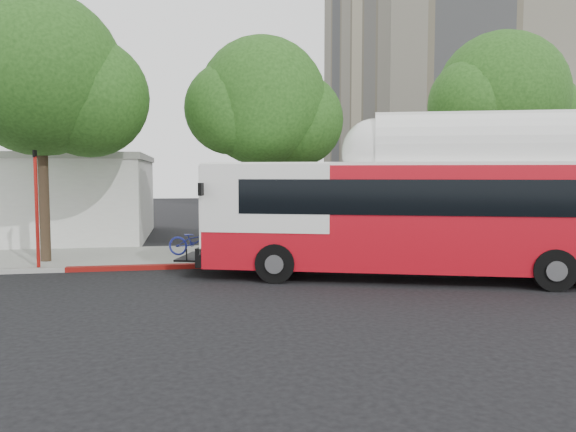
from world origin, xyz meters
The scene contains 9 objects.
ground centered at (0.00, 0.00, 0.00)m, with size 120.00×120.00×0.00m, color black.
sidewalk centered at (0.00, 6.50, 0.07)m, with size 60.00×5.00×0.15m, color gray.
curb_strip centered at (0.00, 3.90, 0.07)m, with size 60.00×0.30×0.15m, color gray.
red_curb_segment centered at (-3.00, 3.90, 0.08)m, with size 10.00×0.32×0.16m, color maroon.
street_tree_left centered at (-8.53, 5.56, 6.60)m, with size 6.67×5.80×9.74m.
street_tree_mid centered at (-0.59, 6.06, 5.91)m, with size 5.75×5.00×8.62m.
street_tree_right centered at (9.44, 5.86, 6.26)m, with size 6.21×5.40×9.18m.
transit_bus centered at (3.27, 0.63, 1.96)m, with size 14.25×6.85×4.20m.
signal_pole centered at (-8.91, 4.11, 2.11)m, with size 0.12×0.39×4.10m.
Camera 1 is at (-3.85, -15.90, 3.34)m, focal length 35.00 mm.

